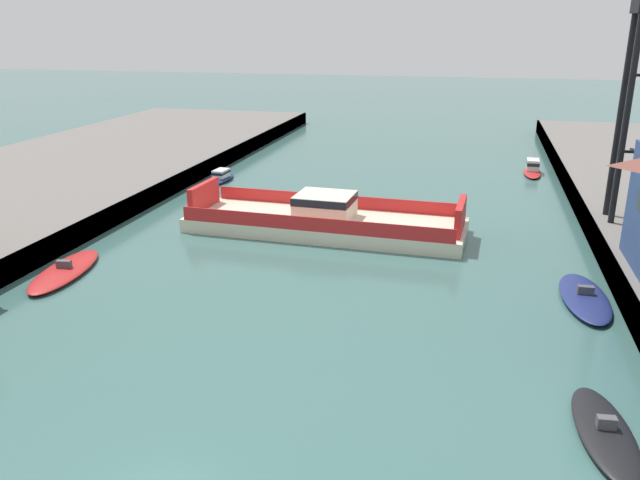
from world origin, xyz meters
TOP-DOWN VIEW (x-y plane):
  - chain_ferry at (-1.56, 31.86)m, footprint 22.65×8.14m
  - moored_boat_near_left at (15.85, 8.01)m, footprint 2.81×7.01m
  - moored_boat_near_right at (16.21, 58.15)m, footprint 2.01×6.45m
  - moored_boat_mid_left at (-16.50, 46.10)m, footprint 2.12×6.11m
  - moored_boat_mid_right at (16.96, 22.16)m, footprint 3.11×7.98m
  - moored_boat_far_left at (-16.35, 18.51)m, footprint 3.94×8.65m

SIDE VIEW (x-z plane):
  - moored_boat_near_left at x=15.85m, z-range -0.24..0.71m
  - moored_boat_far_left at x=-16.35m, z-range -0.24..0.75m
  - moored_boat_mid_right at x=16.96m, z-range -0.24..0.76m
  - moored_boat_mid_left at x=-16.50m, z-range -0.16..1.10m
  - moored_boat_near_right at x=16.21m, z-range -0.19..1.41m
  - chain_ferry at x=-1.56m, z-range -0.66..2.64m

